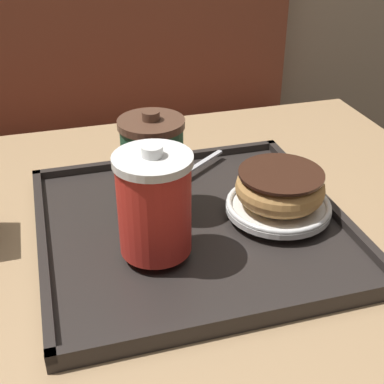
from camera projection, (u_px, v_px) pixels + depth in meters
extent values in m
cube|color=brown|center=(58.00, 221.00, 1.65)|extent=(1.57, 0.44, 0.45)
cube|color=brown|center=(32.00, 43.00, 1.54)|extent=(1.57, 0.08, 0.55)
cube|color=tan|center=(208.00, 233.00, 0.77)|extent=(0.86, 0.79, 0.03)
cube|color=#282321|center=(192.00, 228.00, 0.74)|extent=(0.41, 0.40, 0.01)
cube|color=#282321|center=(242.00, 317.00, 0.57)|extent=(0.41, 0.01, 0.01)
cube|color=#282321|center=(160.00, 159.00, 0.89)|extent=(0.41, 0.01, 0.01)
cube|color=#282321|center=(42.00, 245.00, 0.69)|extent=(0.01, 0.40, 0.01)
cube|color=#282321|center=(324.00, 200.00, 0.78)|extent=(0.01, 0.40, 0.01)
cylinder|color=red|center=(155.00, 208.00, 0.64)|extent=(0.09, 0.09, 0.12)
cylinder|color=white|center=(152.00, 160.00, 0.61)|extent=(0.09, 0.09, 0.01)
cylinder|color=white|center=(152.00, 151.00, 0.60)|extent=(0.02, 0.02, 0.01)
cylinder|color=#235638|center=(153.00, 167.00, 0.73)|extent=(0.08, 0.08, 0.12)
cylinder|color=brown|center=(151.00, 123.00, 0.70)|extent=(0.09, 0.09, 0.01)
cylinder|color=brown|center=(151.00, 116.00, 0.69)|extent=(0.02, 0.02, 0.01)
cylinder|color=white|center=(278.00, 207.00, 0.75)|extent=(0.15, 0.15, 0.01)
torus|color=white|center=(278.00, 204.00, 0.74)|extent=(0.15, 0.15, 0.01)
torus|color=tan|center=(280.00, 188.00, 0.73)|extent=(0.12, 0.12, 0.04)
cylinder|color=#381E14|center=(281.00, 173.00, 0.72)|extent=(0.12, 0.12, 0.00)
ellipsoid|color=silver|center=(177.00, 177.00, 0.82)|extent=(0.04, 0.04, 0.01)
cube|color=silver|center=(203.00, 162.00, 0.87)|extent=(0.09, 0.07, 0.00)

